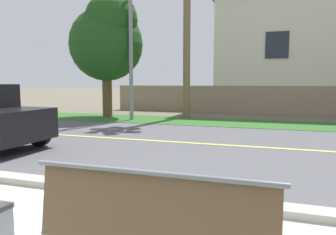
% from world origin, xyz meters
% --- Properties ---
extents(ground_plane, '(140.00, 140.00, 0.00)m').
position_xyz_m(ground_plane, '(0.00, 8.00, 0.00)').
color(ground_plane, '#665B4C').
extents(curb_edge, '(44.00, 0.30, 0.11)m').
position_xyz_m(curb_edge, '(0.00, 2.35, 0.06)').
color(curb_edge, '#ADA89E').
rests_on(curb_edge, ground_plane).
extents(street_asphalt, '(52.00, 8.00, 0.01)m').
position_xyz_m(street_asphalt, '(0.00, 6.50, 0.00)').
color(street_asphalt, '#515156').
rests_on(street_asphalt, ground_plane).
extents(road_centre_line, '(48.00, 0.14, 0.01)m').
position_xyz_m(road_centre_line, '(0.00, 6.50, 0.01)').
color(road_centre_line, '#E0CC4C').
rests_on(road_centre_line, ground_plane).
extents(far_verge_grass, '(48.00, 2.80, 0.02)m').
position_xyz_m(far_verge_grass, '(0.00, 11.21, 0.01)').
color(far_verge_grass, '#2D6026').
rests_on(far_verge_grass, ground_plane).
extents(streetlamp, '(0.24, 2.10, 7.17)m').
position_xyz_m(streetlamp, '(-3.85, 11.01, 4.09)').
color(streetlamp, gray).
rests_on(streetlamp, ground_plane).
extents(shade_tree_far_left, '(3.28, 3.28, 5.42)m').
position_xyz_m(shade_tree_far_left, '(-5.32, 11.54, 3.52)').
color(shade_tree_far_left, brown).
rests_on(shade_tree_far_left, ground_plane).
extents(garden_wall, '(13.00, 0.36, 1.40)m').
position_xyz_m(garden_wall, '(-0.22, 15.56, 0.70)').
color(garden_wall, gray).
rests_on(garden_wall, ground_plane).
extents(house_across_street, '(12.30, 6.91, 6.78)m').
position_xyz_m(house_across_street, '(4.37, 18.76, 3.44)').
color(house_across_street, beige).
rests_on(house_across_street, ground_plane).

